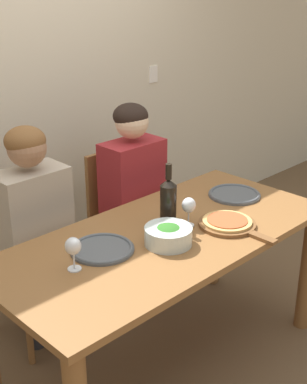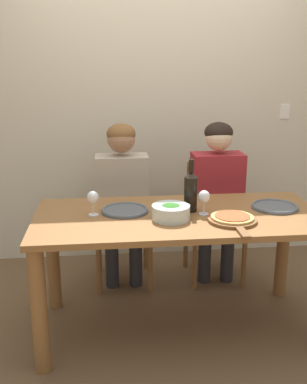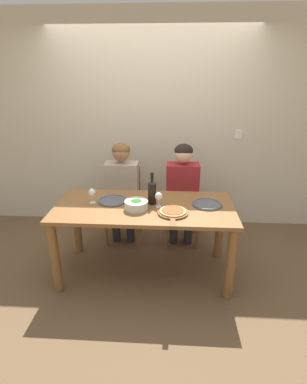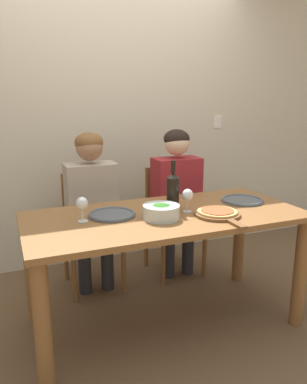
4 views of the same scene
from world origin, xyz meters
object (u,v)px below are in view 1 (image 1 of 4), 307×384
at_px(chair_right, 124,215).
at_px(wine_bottle, 168,201).
at_px(person_woman, 35,217).
at_px(dinner_plate_right, 234,194).
at_px(dinner_plate_left, 102,249).
at_px(wine_glass_left, 73,248).
at_px(pizza_on_board, 229,223).
at_px(wine_glass_right, 189,207).
at_px(chair_left, 28,252).
at_px(broccoli_bowl, 168,235).
at_px(person_man, 135,183).

distance_m(chair_right, wine_bottle, 0.87).
bearing_deg(person_woman, dinner_plate_right, -32.37).
relative_size(dinner_plate_left, wine_glass_left, 1.94).
height_order(pizza_on_board, wine_glass_left, wine_glass_left).
bearing_deg(wine_glass_right, pizza_on_board, -46.03).
bearing_deg(wine_glass_left, chair_left, 74.71).
height_order(chair_left, pizza_on_board, chair_left).
height_order(person_woman, pizza_on_board, person_woman).
height_order(broccoli_bowl, dinner_plate_right, broccoli_bowl).
bearing_deg(chair_right, dinner_plate_right, -72.50).
bearing_deg(chair_right, chair_left, 180.00).
relative_size(broccoli_bowl, wine_glass_right, 1.48).
xyz_separation_m(person_man, dinner_plate_left, (-0.72, -0.56, 0.03)).
distance_m(chair_left, wine_glass_left, 0.84).
bearing_deg(pizza_on_board, wine_glass_left, 165.88).
height_order(chair_right, person_man, person_man).
distance_m(wine_bottle, broccoli_bowl, 0.22).
bearing_deg(chair_right, wine_bottle, -114.48).
bearing_deg(dinner_plate_right, wine_glass_right, -170.93).
relative_size(chair_left, person_woman, 0.73).
bearing_deg(dinner_plate_left, wine_glass_right, -12.50).
height_order(chair_left, chair_right, same).
height_order(person_woman, dinner_plate_left, person_woman).
relative_size(chair_left, wine_bottle, 2.78).
distance_m(wine_bottle, wine_glass_left, 0.59).
height_order(chair_left, wine_bottle, wine_bottle).
relative_size(chair_right, wine_glass_left, 5.97).
bearing_deg(dinner_plate_right, chair_left, 143.15).
distance_m(chair_right, broccoli_bowl, 1.01).
bearing_deg(dinner_plate_right, wine_bottle, 179.96).
height_order(dinner_plate_left, wine_glass_right, wine_glass_right).
bearing_deg(broccoli_bowl, dinner_plate_right, 11.40).
relative_size(person_man, wine_glass_right, 8.19).
xyz_separation_m(person_woman, wine_glass_left, (-0.20, -0.61, 0.13)).
bearing_deg(wine_glass_right, dinner_plate_right, 9.07).
bearing_deg(chair_right, wine_glass_left, -141.70).
height_order(person_man, wine_glass_right, person_man).
height_order(person_man, pizza_on_board, person_man).
height_order(chair_left, person_woman, person_woman).
distance_m(chair_right, wine_glass_left, 1.22).
height_order(person_woman, person_man, same).
relative_size(chair_right, wine_bottle, 2.78).
relative_size(chair_right, person_man, 0.73).
height_order(wine_bottle, wine_glass_right, wine_bottle).
xyz_separation_m(chair_left, wine_glass_left, (-0.20, -0.72, 0.38)).
distance_m(person_man, pizza_on_board, 0.82).
bearing_deg(pizza_on_board, wine_bottle, 133.14).
height_order(chair_right, wine_glass_left, wine_glass_left).
height_order(wine_glass_left, wine_glass_right, same).
relative_size(chair_right, pizza_on_board, 2.11).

